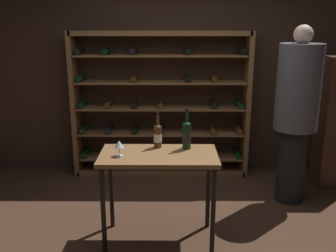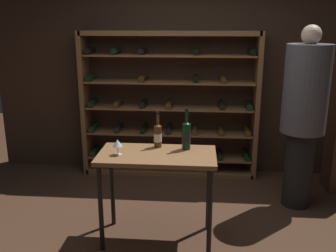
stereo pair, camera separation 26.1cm
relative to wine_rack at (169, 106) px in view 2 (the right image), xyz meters
name	(u,v)px [view 2 (the right image)]	position (x,y,z in m)	size (l,w,h in m)	color
ground_plane	(175,240)	(0.20, -1.67, -0.95)	(9.77, 9.77, 0.00)	#472D1E
back_wall	(185,73)	(0.20, 0.21, 0.42)	(5.24, 0.10, 2.73)	#3D2B1E
wine_rack	(169,106)	(0.00, 0.00, 0.00)	(2.35, 0.32, 1.93)	brown
tasting_table	(157,165)	(0.03, -1.66, -0.18)	(1.08, 0.56, 0.88)	brown
person_bystander_dark_jacket	(304,111)	(1.54, -0.82, 0.17)	(0.48, 0.48, 2.01)	black
wine_bottle_red_label	(158,135)	(0.02, -1.47, 0.05)	(0.08, 0.08, 0.34)	#4C3314
wine_bottle_amber_reserve	(186,135)	(0.29, -1.51, 0.07)	(0.08, 0.08, 0.39)	black
wine_glass_stemmed_right	(118,144)	(-0.32, -1.72, 0.03)	(0.09, 0.09, 0.14)	silver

